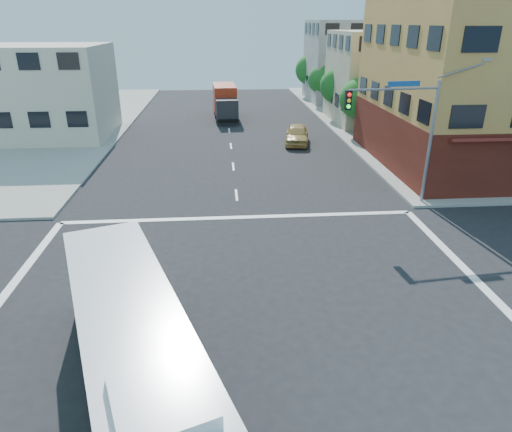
{
  "coord_description": "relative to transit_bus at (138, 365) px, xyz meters",
  "views": [
    {
      "loc": [
        -0.88,
        -13.36,
        9.88
      ],
      "look_at": [
        0.61,
        5.4,
        1.82
      ],
      "focal_mm": 32.0,
      "sensor_mm": 36.0,
      "label": 1
    }
  ],
  "objects": [
    {
      "name": "parked_car",
      "position": [
        8.95,
        29.26,
        -0.9
      ],
      "size": [
        2.77,
        5.09,
        1.64
      ],
      "primitive_type": "imported",
      "rotation": [
        0.0,
        0.0,
        -0.18
      ],
      "color": "tan",
      "rests_on": "ground"
    },
    {
      "name": "building_east_far",
      "position": [
        20.16,
        51.87,
        3.28
      ],
      "size": [
        12.06,
        10.06,
        10.0
      ],
      "color": "#A9A8A3",
      "rests_on": "ground"
    },
    {
      "name": "box_truck",
      "position": [
        2.94,
        40.88,
        -0.03
      ],
      "size": [
        2.63,
        7.85,
        3.49
      ],
      "rotation": [
        0.0,
        0.0,
        0.05
      ],
      "color": "#242529",
      "rests_on": "ground"
    },
    {
      "name": "building_west",
      "position": [
        -13.84,
        33.87,
        2.28
      ],
      "size": [
        12.06,
        10.06,
        8.0
      ],
      "color": "beige",
      "rests_on": "ground"
    },
    {
      "name": "building_east_near",
      "position": [
        20.16,
        37.87,
        2.78
      ],
      "size": [
        12.06,
        10.06,
        9.0
      ],
      "color": "#C2B794",
      "rests_on": "ground"
    },
    {
      "name": "street_tree_b",
      "position": [
        15.08,
        39.81,
        2.03
      ],
      "size": [
        3.8,
        3.8,
        5.79
      ],
      "color": "#3A2615",
      "rests_on": "ground"
    },
    {
      "name": "signal_mast_ne",
      "position": [
        12.26,
        14.51,
        3.26
      ],
      "size": [
        7.91,
        1.13,
        8.07
      ],
      "color": "gray",
      "rests_on": "ground"
    },
    {
      "name": "ground",
      "position": [
        3.18,
        3.89,
        -1.72
      ],
      "size": [
        120.0,
        120.0,
        0.0
      ],
      "primitive_type": "plane",
      "color": "black",
      "rests_on": "ground"
    },
    {
      "name": "street_tree_a",
      "position": [
        15.08,
        31.81,
        1.87
      ],
      "size": [
        3.6,
        3.6,
        5.53
      ],
      "color": "#3A2615",
      "rests_on": "ground"
    },
    {
      "name": "street_tree_c",
      "position": [
        15.08,
        47.81,
        1.74
      ],
      "size": [
        3.4,
        3.4,
        5.29
      ],
      "color": "#3A2615",
      "rests_on": "ground"
    },
    {
      "name": "street_tree_d",
      "position": [
        15.08,
        55.81,
        2.16
      ],
      "size": [
        4.0,
        4.0,
        6.03
      ],
      "color": "#3A2615",
      "rests_on": "ground"
    },
    {
      "name": "transit_bus",
      "position": [
        0.0,
        0.0,
        0.0
      ],
      "size": [
        6.42,
        12.05,
        3.52
      ],
      "rotation": [
        0.0,
        0.0,
        0.35
      ],
      "color": "black",
      "rests_on": "ground"
    }
  ]
}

